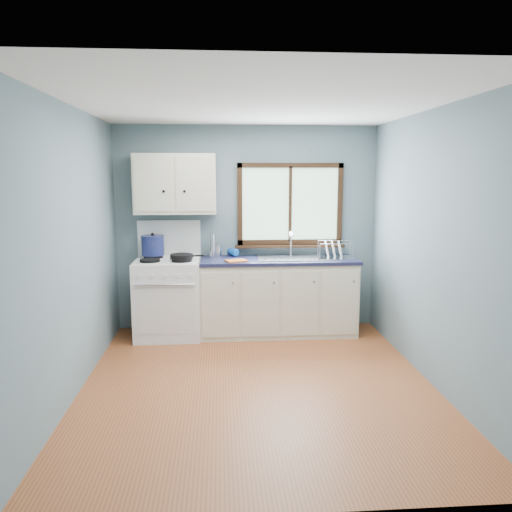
{
  "coord_description": "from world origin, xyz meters",
  "views": [
    {
      "loc": [
        -0.33,
        -4.34,
        1.91
      ],
      "look_at": [
        0.05,
        0.9,
        1.05
      ],
      "focal_mm": 35.0,
      "sensor_mm": 36.0,
      "label": 1
    }
  ],
  "objects": [
    {
      "name": "upper_cabinets",
      "position": [
        -0.85,
        1.63,
        1.8
      ],
      "size": [
        0.95,
        0.35,
        0.7
      ],
      "color": "beige",
      "rests_on": "wall_back"
    },
    {
      "name": "base_cabinets",
      "position": [
        0.36,
        1.49,
        0.41
      ],
      "size": [
        1.85,
        0.6,
        0.88
      ],
      "color": "beige",
      "rests_on": "floor"
    },
    {
      "name": "window",
      "position": [
        0.54,
        1.77,
        1.48
      ],
      "size": [
        1.36,
        0.1,
        1.03
      ],
      "color": "#9EC6A8",
      "rests_on": "wall_back"
    },
    {
      "name": "sink",
      "position": [
        0.54,
        1.49,
        0.86
      ],
      "size": [
        0.84,
        0.46,
        0.44
      ],
      "color": "silver",
      "rests_on": "countertop"
    },
    {
      "name": "wall_front",
      "position": [
        0.0,
        -1.81,
        1.25
      ],
      "size": [
        3.2,
        0.02,
        2.5
      ],
      "primitive_type": "cube",
      "color": "slate",
      "rests_on": "ground"
    },
    {
      "name": "dish_rack",
      "position": [
        1.03,
        1.45,
        0.98
      ],
      "size": [
        0.44,
        0.36,
        0.21
      ],
      "rotation": [
        0.0,
        0.0,
        -0.12
      ],
      "color": "silver",
      "rests_on": "countertop"
    },
    {
      "name": "wall_left",
      "position": [
        -1.61,
        0.0,
        1.25
      ],
      "size": [
        0.02,
        3.6,
        2.5
      ],
      "primitive_type": "cube",
      "color": "slate",
      "rests_on": "ground"
    },
    {
      "name": "soap_bottle",
      "position": [
        -0.14,
        1.64,
        1.05
      ],
      "size": [
        0.13,
        0.13,
        0.25
      ],
      "primitive_type": "imported",
      "rotation": [
        0.0,
        0.0,
        0.42
      ],
      "color": "#0E4EAB",
      "rests_on": "countertop"
    },
    {
      "name": "stockpot",
      "position": [
        -1.13,
        1.6,
        1.08
      ],
      "size": [
        0.35,
        0.35,
        0.27
      ],
      "rotation": [
        0.0,
        0.0,
        0.33
      ],
      "color": "navy",
      "rests_on": "gas_range"
    },
    {
      "name": "utensil_crock",
      "position": [
        -0.37,
        1.69,
        0.99
      ],
      "size": [
        0.14,
        0.14,
        0.36
      ],
      "rotation": [
        0.0,
        0.0,
        -0.26
      ],
      "color": "silver",
      "rests_on": "countertop"
    },
    {
      "name": "skillet",
      "position": [
        -0.77,
        1.32,
        0.99
      ],
      "size": [
        0.41,
        0.31,
        0.05
      ],
      "rotation": [
        0.0,
        0.0,
        0.23
      ],
      "color": "black",
      "rests_on": "gas_range"
    },
    {
      "name": "dish_towel",
      "position": [
        -0.15,
        1.32,
        0.93
      ],
      "size": [
        0.28,
        0.24,
        0.02
      ],
      "primitive_type": "cube",
      "rotation": [
        0.0,
        0.0,
        0.36
      ],
      "color": "#CB6828",
      "rests_on": "countertop"
    },
    {
      "name": "floor",
      "position": [
        0.0,
        0.0,
        -0.01
      ],
      "size": [
        3.2,
        3.6,
        0.02
      ],
      "primitive_type": "cube",
      "color": "#A1542B",
      "rests_on": "ground"
    },
    {
      "name": "ceiling",
      "position": [
        0.0,
        0.0,
        2.51
      ],
      "size": [
        3.2,
        3.6,
        0.02
      ],
      "primitive_type": "cube",
      "color": "white",
      "rests_on": "wall_back"
    },
    {
      "name": "gas_range",
      "position": [
        -0.95,
        1.47,
        0.49
      ],
      "size": [
        0.76,
        0.69,
        1.36
      ],
      "color": "white",
      "rests_on": "floor"
    },
    {
      "name": "wall_right",
      "position": [
        1.61,
        0.0,
        1.25
      ],
      "size": [
        0.02,
        3.6,
        2.5
      ],
      "primitive_type": "cube",
      "color": "slate",
      "rests_on": "ground"
    },
    {
      "name": "wall_back",
      "position": [
        0.0,
        1.81,
        1.25
      ],
      "size": [
        3.2,
        0.02,
        2.5
      ],
      "primitive_type": "cube",
      "color": "slate",
      "rests_on": "ground"
    },
    {
      "name": "thermos",
      "position": [
        -0.43,
        1.61,
        1.07
      ],
      "size": [
        0.09,
        0.09,
        0.29
      ],
      "primitive_type": "cylinder",
      "rotation": [
        0.0,
        0.0,
        -0.41
      ],
      "color": "silver",
      "rests_on": "countertop"
    },
    {
      "name": "countertop",
      "position": [
        0.36,
        1.49,
        0.9
      ],
      "size": [
        1.89,
        0.64,
        0.04
      ],
      "primitive_type": "cube",
      "color": "black",
      "rests_on": "base_cabinets"
    }
  ]
}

